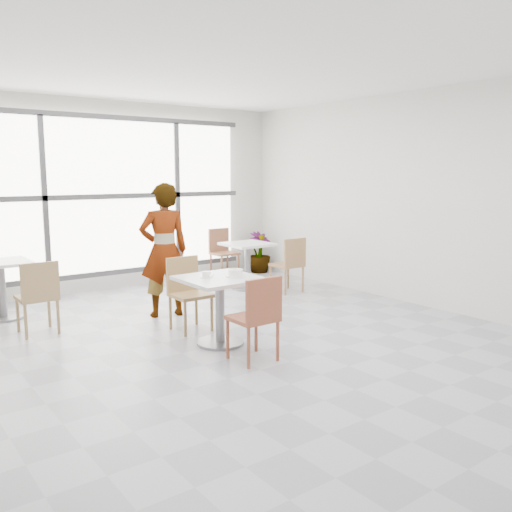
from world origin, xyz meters
TOP-DOWN VIEW (x-y plane):
  - floor at (0.00, 0.00)m, footprint 7.00×7.00m
  - ceiling at (0.00, 0.00)m, footprint 7.00×7.00m
  - wall_back at (0.00, 3.50)m, footprint 6.00×0.00m
  - wall_right at (3.00, 0.00)m, footprint 0.00×7.00m
  - window at (0.00, 3.44)m, footprint 4.60×0.07m
  - main_table at (-0.25, 0.02)m, footprint 0.80×0.80m
  - chair_near at (-0.27, -0.68)m, footprint 0.42×0.42m
  - chair_far at (-0.25, 0.75)m, footprint 0.42×0.42m
  - oatmeal_bowl at (-0.10, -0.06)m, footprint 0.21×0.21m
  - coffee_cup at (-0.38, 0.09)m, footprint 0.16×0.13m
  - person at (-0.18, 1.46)m, footprint 0.72×0.56m
  - bg_table_left at (-1.93, 2.59)m, footprint 0.70×0.70m
  - bg_table_right at (1.67, 2.16)m, footprint 0.70×0.70m
  - bg_chair_left_near at (-1.74, 1.56)m, footprint 0.42×0.42m
  - bg_chair_right_near at (2.03, 1.51)m, footprint 0.42×0.42m
  - bg_chair_right_far at (1.92, 3.28)m, footprint 0.42×0.42m
  - plant_right at (2.70, 3.20)m, footprint 0.47×0.47m

SIDE VIEW (x-z plane):
  - floor at x=0.00m, z-range 0.00..0.00m
  - plant_right at x=2.70m, z-range 0.00..0.77m
  - bg_table_left at x=-1.93m, z-range 0.11..0.86m
  - bg_table_right at x=1.67m, z-range 0.11..0.86m
  - chair_near at x=-0.27m, z-range 0.07..0.94m
  - chair_far at x=-0.25m, z-range 0.07..0.94m
  - bg_chair_left_near at x=-1.74m, z-range 0.07..0.94m
  - bg_chair_right_near at x=2.03m, z-range 0.07..0.94m
  - bg_chair_right_far at x=1.92m, z-range 0.07..0.94m
  - main_table at x=-0.25m, z-range 0.15..0.90m
  - coffee_cup at x=-0.38m, z-range 0.75..0.81m
  - oatmeal_bowl at x=-0.10m, z-range 0.75..0.84m
  - person at x=-0.18m, z-range 0.00..1.74m
  - window at x=0.00m, z-range 0.24..2.76m
  - wall_back at x=0.00m, z-range -1.50..4.50m
  - wall_right at x=3.00m, z-range -2.00..5.00m
  - ceiling at x=0.00m, z-range 3.00..3.00m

